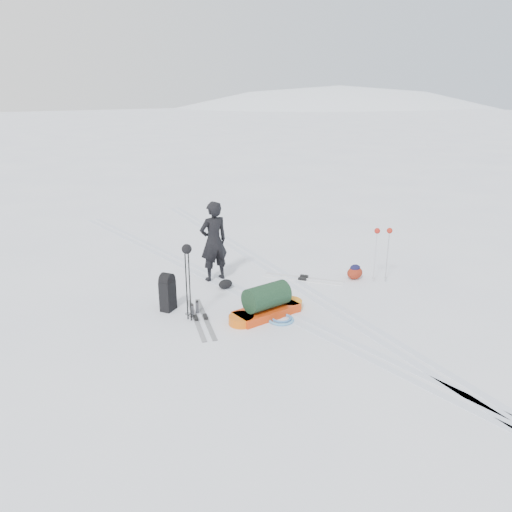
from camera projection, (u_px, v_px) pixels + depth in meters
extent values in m
plane|color=white|center=(269.00, 305.00, 10.10)|extent=(200.00, 200.00, 0.00)
ellipsoid|color=white|center=(326.00, 361.00, 152.94)|extent=(256.00, 192.00, 160.00)
cube|color=silver|center=(264.00, 307.00, 10.03)|extent=(1.40, 17.97, 0.01)
cube|color=silver|center=(273.00, 304.00, 10.16)|extent=(1.40, 17.97, 0.01)
cube|color=silver|center=(262.00, 266.00, 12.35)|extent=(2.09, 13.88, 0.01)
cube|color=silver|center=(269.00, 264.00, 12.48)|extent=(2.09, 13.88, 0.01)
imported|color=black|center=(214.00, 241.00, 11.18)|extent=(0.69, 0.48, 1.83)
cube|color=red|center=(267.00, 312.00, 9.62)|extent=(1.31, 0.57, 0.16)
cylinder|color=orange|center=(290.00, 304.00, 9.96)|extent=(0.49, 0.49, 0.16)
cylinder|color=#DE5E0D|center=(241.00, 320.00, 9.28)|extent=(0.49, 0.49, 0.16)
cylinder|color=black|center=(267.00, 296.00, 9.51)|extent=(0.88, 0.50, 0.48)
cube|color=black|center=(168.00, 296.00, 9.80)|extent=(0.37, 0.35, 0.61)
cylinder|color=black|center=(167.00, 280.00, 9.69)|extent=(0.36, 0.33, 0.30)
cube|color=black|center=(172.00, 297.00, 9.97)|extent=(0.14, 0.17, 0.26)
cylinder|color=slate|center=(168.00, 297.00, 10.31)|extent=(0.42, 0.44, 0.13)
cylinder|color=black|center=(186.00, 285.00, 9.28)|extent=(0.03, 0.03, 1.39)
cylinder|color=black|center=(190.00, 286.00, 9.22)|extent=(0.03, 0.03, 1.39)
torus|color=black|center=(188.00, 314.00, 9.46)|extent=(0.13, 0.13, 0.01)
torus|color=black|center=(191.00, 315.00, 9.40)|extent=(0.13, 0.13, 0.01)
sphere|color=black|center=(187.00, 249.00, 9.01)|extent=(0.18, 0.18, 0.18)
cylinder|color=silver|center=(375.00, 257.00, 11.14)|extent=(0.03, 0.03, 1.18)
cylinder|color=#ACAFB3|center=(387.00, 257.00, 11.16)|extent=(0.03, 0.03, 1.18)
torus|color=#B4B8BC|center=(373.00, 278.00, 11.30)|extent=(0.11, 0.11, 0.01)
torus|color=#A9AAB0|center=(385.00, 278.00, 11.32)|extent=(0.11, 0.11, 0.01)
sphere|color=maroon|center=(377.00, 231.00, 10.95)|extent=(0.13, 0.13, 0.13)
sphere|color=maroon|center=(390.00, 231.00, 10.97)|extent=(0.13, 0.13, 0.13)
cube|color=gray|center=(206.00, 318.00, 9.51)|extent=(0.70, 1.78, 0.02)
cube|color=#9C9EA4|center=(196.00, 319.00, 9.46)|extent=(0.70, 1.78, 0.02)
cube|color=black|center=(205.00, 317.00, 9.50)|extent=(0.13, 0.20, 0.05)
cube|color=black|center=(196.00, 318.00, 9.45)|extent=(0.13, 0.20, 0.05)
cube|color=white|center=(302.00, 280.00, 11.39)|extent=(1.17, 1.57, 0.02)
cube|color=silver|center=(304.00, 278.00, 11.56)|extent=(1.17, 1.57, 0.02)
cube|color=black|center=(302.00, 279.00, 11.38)|extent=(0.17, 0.19, 0.05)
cube|color=black|center=(304.00, 276.00, 11.55)|extent=(0.17, 0.19, 0.05)
torus|color=#549ACE|center=(281.00, 319.00, 9.42)|extent=(0.64, 0.64, 0.05)
torus|color=#4F85C1|center=(281.00, 318.00, 9.46)|extent=(0.50, 0.50, 0.04)
ellipsoid|color=maroon|center=(355.00, 273.00, 11.47)|extent=(0.49, 0.45, 0.29)
ellipsoid|color=black|center=(355.00, 268.00, 11.43)|extent=(0.32, 0.29, 0.14)
cylinder|color=slate|center=(192.00, 311.00, 9.54)|extent=(0.08, 0.08, 0.24)
cylinder|color=slate|center=(197.00, 307.00, 9.73)|extent=(0.08, 0.08, 0.22)
cylinder|color=black|center=(192.00, 305.00, 9.50)|extent=(0.07, 0.07, 0.03)
cylinder|color=black|center=(197.00, 301.00, 9.69)|extent=(0.07, 0.07, 0.03)
ellipsoid|color=black|center=(225.00, 284.00, 10.93)|extent=(0.34, 0.26, 0.20)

